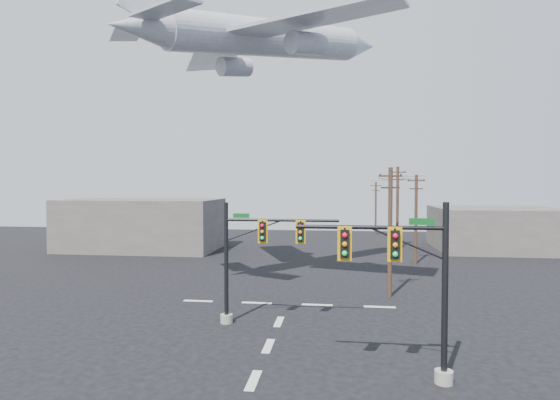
# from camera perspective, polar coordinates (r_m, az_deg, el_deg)

# --- Properties ---
(ground) EXTENTS (120.00, 120.00, 0.00)m
(ground) POSITION_cam_1_polar(r_m,az_deg,el_deg) (20.18, -3.26, -21.12)
(ground) COLOR black
(ground) RESTS_ON ground
(lane_markings) EXTENTS (14.00, 21.20, 0.01)m
(lane_markings) POSITION_cam_1_polar(r_m,az_deg,el_deg) (25.10, -0.95, -16.35)
(lane_markings) COLOR beige
(lane_markings) RESTS_ON ground
(signal_mast_near) EXTENTS (6.25, 0.79, 7.20)m
(signal_mast_near) POSITION_cam_1_polar(r_m,az_deg,el_deg) (19.53, 15.85, -10.17)
(signal_mast_near) COLOR gray
(signal_mast_near) RESTS_ON ground
(signal_mast_far) EXTENTS (6.68, 0.75, 6.86)m
(signal_mast_far) POSITION_cam_1_polar(r_m,az_deg,el_deg) (26.45, -3.68, -7.20)
(signal_mast_far) COLOR gray
(signal_mast_far) RESTS_ON ground
(utility_pole_a) EXTENTS (1.70, 0.84, 9.03)m
(utility_pole_a) POSITION_cam_1_polar(r_m,az_deg,el_deg) (33.38, 13.28, -3.51)
(utility_pole_a) COLOR #432C1D
(utility_pole_a) RESTS_ON ground
(utility_pole_b) EXTENTS (1.73, 0.64, 8.76)m
(utility_pole_b) POSITION_cam_1_polar(r_m,az_deg,el_deg) (47.69, 16.24, -2.04)
(utility_pole_b) COLOR #432C1D
(utility_pole_b) RESTS_ON ground
(utility_pole_c) EXTENTS (2.01, 0.59, 9.92)m
(utility_pole_c) POSITION_cam_1_polar(r_m,az_deg,el_deg) (58.03, 14.13, -0.70)
(utility_pole_c) COLOR #432C1D
(utility_pole_c) RESTS_ON ground
(utility_pole_d) EXTENTS (1.61, 0.69, 8.10)m
(utility_pole_d) POSITION_cam_1_polar(r_m,az_deg,el_deg) (73.47, 11.59, -0.84)
(utility_pole_d) COLOR #432C1D
(utility_pole_d) RESTS_ON ground
(power_lines) EXTENTS (5.57, 40.14, 0.43)m
(power_lines) POSITION_cam_1_polar(r_m,az_deg,el_deg) (53.31, 13.98, 2.50)
(power_lines) COLOR black
(airliner) EXTENTS (20.66, 21.55, 6.70)m
(airliner) POSITION_cam_1_polar(r_m,az_deg,el_deg) (37.94, -1.32, 19.04)
(airliner) COLOR silver
(building_left) EXTENTS (18.00, 10.00, 6.00)m
(building_left) POSITION_cam_1_polar(r_m,az_deg,el_deg) (58.36, -16.45, -2.86)
(building_left) COLOR #635D57
(building_left) RESTS_ON ground
(building_right) EXTENTS (14.00, 12.00, 5.00)m
(building_right) POSITION_cam_1_polar(r_m,az_deg,el_deg) (61.37, 24.89, -3.20)
(building_right) COLOR #635D57
(building_right) RESTS_ON ground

